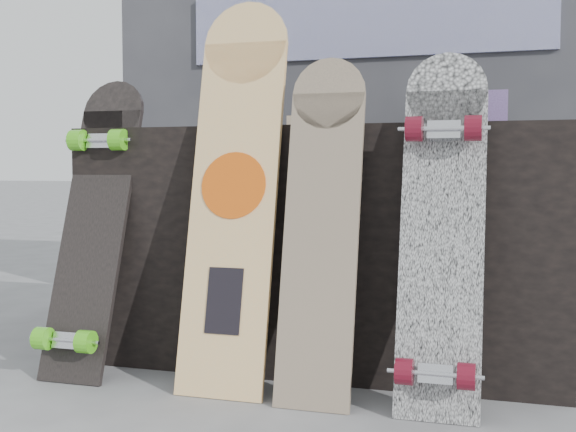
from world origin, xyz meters
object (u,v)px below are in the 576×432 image
(vendor_table, at_px, (324,245))
(skateboard_dark, at_px, (93,219))
(longboard_geisha, at_px, (235,180))
(longboard_celtic, at_px, (322,217))
(longboard_cascadia, at_px, (442,225))

(vendor_table, distance_m, skateboard_dark, 0.78)
(longboard_geisha, relative_size, skateboard_dark, 1.23)
(longboard_celtic, height_order, longboard_cascadia, longboard_cascadia)
(vendor_table, relative_size, longboard_celtic, 1.61)
(longboard_geisha, xyz_separation_m, skateboard_dark, (-0.50, 0.01, -0.13))
(skateboard_dark, bearing_deg, longboard_geisha, -1.41)
(longboard_cascadia, height_order, skateboard_dark, longboard_cascadia)
(vendor_table, distance_m, longboard_celtic, 0.45)
(longboard_celtic, relative_size, longboard_cascadia, 1.00)
(vendor_table, distance_m, longboard_cascadia, 0.62)
(longboard_celtic, distance_m, skateboard_dark, 0.79)
(longboard_cascadia, bearing_deg, skateboard_dark, 176.52)
(longboard_geisha, distance_m, longboard_cascadia, 0.64)
(longboard_geisha, bearing_deg, vendor_table, 62.84)
(longboard_celtic, xyz_separation_m, skateboard_dark, (-0.78, 0.06, -0.03))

